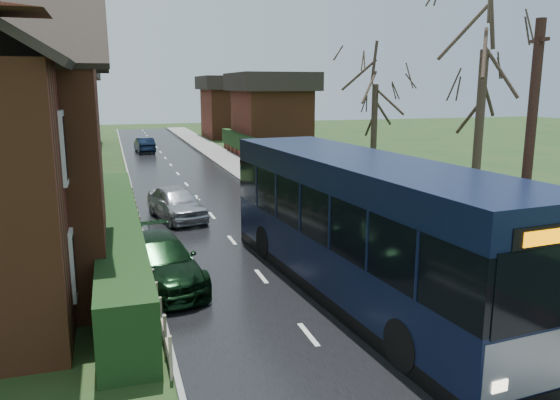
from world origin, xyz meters
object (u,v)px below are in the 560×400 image
object	(u,v)px
bus	(362,228)
telegraph_pole	(528,166)
car_green	(159,261)
car_silver	(176,203)
bus_stop_sign	(495,244)

from	to	relation	value
bus	telegraph_pole	size ratio (longest dim) A/B	1.75
bus	car_green	xyz separation A→B (m)	(-5.10, 2.32, -1.15)
bus	telegraph_pole	distance (m)	4.35
car_green	telegraph_pole	size ratio (longest dim) A/B	0.66
car_silver	bus	bearing A→B (deg)	-81.30
car_silver	bus_stop_sign	size ratio (longest dim) A/B	1.31
telegraph_pole	bus_stop_sign	bearing A→B (deg)	-127.32
car_silver	telegraph_pole	bearing A→B (deg)	-69.70
bus	telegraph_pole	bearing A→B (deg)	-30.41
bus	car_green	distance (m)	5.72
car_silver	car_green	world-z (taller)	car_silver
bus	telegraph_pole	world-z (taller)	telegraph_pole
bus_stop_sign	car_green	bearing A→B (deg)	154.78
bus	car_green	bearing A→B (deg)	150.78
car_silver	car_green	size ratio (longest dim) A/B	0.88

